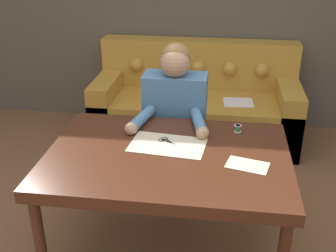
% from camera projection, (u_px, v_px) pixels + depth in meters
% --- Properties ---
extents(dining_table, '(1.37, 0.96, 0.74)m').
position_uv_depth(dining_table, '(168.00, 164.00, 2.40)').
color(dining_table, '#472314').
rests_on(dining_table, ground_plane).
extents(couch, '(1.90, 0.81, 0.91)m').
position_uv_depth(couch, '(196.00, 106.00, 4.08)').
color(couch, '#B7842D').
rests_on(couch, ground_plane).
extents(person, '(0.52, 0.61, 1.21)m').
position_uv_depth(person, '(175.00, 126.00, 2.98)').
color(person, '#33281E').
rests_on(person, ground_plane).
extents(pattern_paper_main, '(0.46, 0.31, 0.00)m').
position_uv_depth(pattern_paper_main, '(168.00, 145.00, 2.45)').
color(pattern_paper_main, beige).
rests_on(pattern_paper_main, dining_table).
extents(pattern_paper_offcut, '(0.25, 0.19, 0.00)m').
position_uv_depth(pattern_paper_offcut, '(247.00, 165.00, 2.24)').
color(pattern_paper_offcut, beige).
rests_on(pattern_paper_offcut, dining_table).
extents(scissors, '(0.20, 0.16, 0.01)m').
position_uv_depth(scissors, '(169.00, 142.00, 2.49)').
color(scissors, silver).
rests_on(scissors, dining_table).
extents(thread_spool, '(0.04, 0.04, 0.05)m').
position_uv_depth(thread_spool, '(238.00, 128.00, 2.61)').
color(thread_spool, '#338C4C').
rests_on(thread_spool, dining_table).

